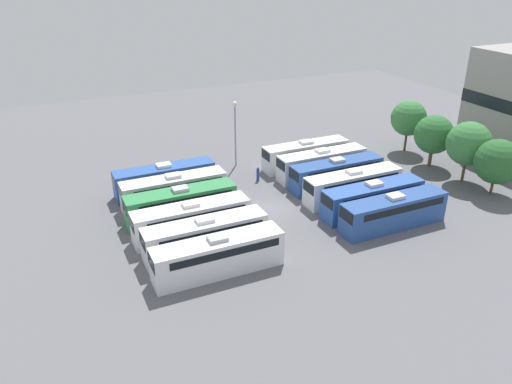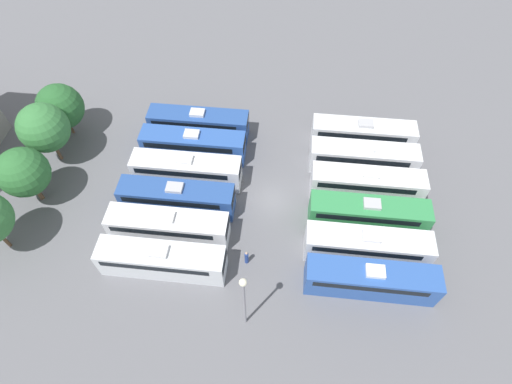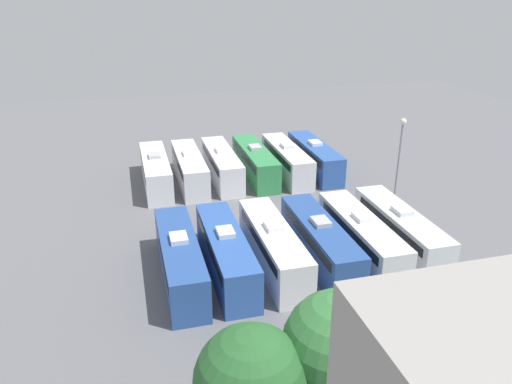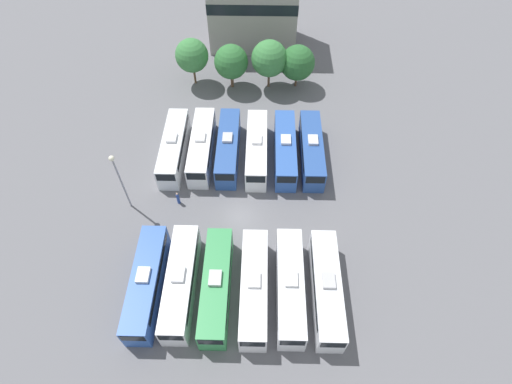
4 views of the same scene
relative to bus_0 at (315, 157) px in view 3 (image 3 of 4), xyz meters
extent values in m
plane|color=slate|center=(8.74, 9.26, -1.76)|extent=(110.60, 110.60, 0.00)
cube|color=#2D56A8|center=(0.00, -0.03, -0.15)|extent=(2.54, 11.40, 3.21)
cube|color=black|center=(0.00, 0.25, 0.75)|extent=(2.58, 9.69, 0.71)
cube|color=black|center=(0.00, -5.73, 0.74)|extent=(2.24, 0.08, 1.12)
cube|color=white|center=(0.00, -0.03, 1.62)|extent=(1.20, 1.60, 0.35)
cube|color=silver|center=(3.35, 0.08, -0.15)|extent=(2.54, 11.40, 3.21)
cube|color=black|center=(3.35, 0.37, 0.75)|extent=(2.58, 9.69, 0.71)
cube|color=black|center=(3.35, -5.61, 0.74)|extent=(2.24, 0.08, 1.12)
cube|color=silver|center=(3.35, 0.08, 1.62)|extent=(1.20, 1.60, 0.35)
cube|color=#338C4C|center=(6.90, -0.21, -0.15)|extent=(2.54, 11.40, 3.21)
cube|color=black|center=(6.90, 0.07, 0.75)|extent=(2.58, 9.69, 0.71)
cube|color=black|center=(6.90, -5.90, 0.74)|extent=(2.24, 0.08, 1.12)
cube|color=#B2B2B7|center=(6.90, -0.21, 1.62)|extent=(1.20, 1.60, 0.35)
cube|color=white|center=(10.61, -0.30, -0.15)|extent=(2.54, 11.40, 3.21)
cube|color=black|center=(10.61, -0.02, 0.75)|extent=(2.58, 9.69, 0.71)
cube|color=black|center=(10.61, -6.00, 0.74)|extent=(2.24, 0.08, 1.12)
cube|color=white|center=(10.61, -0.30, 1.62)|extent=(1.20, 1.60, 0.35)
cube|color=silver|center=(14.13, -0.12, -0.15)|extent=(2.54, 11.40, 3.21)
cube|color=black|center=(14.13, 0.16, 0.75)|extent=(2.58, 9.69, 0.71)
cube|color=black|center=(14.13, -5.81, 0.74)|extent=(2.24, 0.08, 1.12)
cube|color=white|center=(14.13, -0.12, 1.62)|extent=(1.20, 1.60, 0.35)
cube|color=silver|center=(17.67, -0.23, -0.15)|extent=(2.54, 11.40, 3.21)
cube|color=black|center=(17.67, 0.05, 0.75)|extent=(2.58, 9.69, 0.71)
cube|color=black|center=(17.67, -5.92, 0.74)|extent=(2.24, 0.08, 1.12)
cube|color=#B2B2B7|center=(17.67, -0.23, 1.62)|extent=(1.20, 1.60, 0.35)
cube|color=silver|center=(-0.07, 18.51, -0.15)|extent=(2.54, 11.40, 3.21)
cube|color=black|center=(-0.07, 18.79, 0.75)|extent=(2.58, 9.69, 0.71)
cube|color=black|center=(-0.07, 12.81, 0.74)|extent=(2.24, 0.08, 1.12)
cube|color=silver|center=(-0.07, 18.51, 1.62)|extent=(1.20, 1.60, 0.35)
cube|color=silver|center=(3.45, 18.75, -0.15)|extent=(2.54, 11.40, 3.21)
cube|color=black|center=(3.45, 19.04, 0.75)|extent=(2.58, 9.69, 0.71)
cube|color=black|center=(3.45, 13.06, 0.74)|extent=(2.24, 0.08, 1.12)
cube|color=white|center=(3.45, 18.75, 1.62)|extent=(1.20, 1.60, 0.35)
cube|color=#284C93|center=(6.84, 18.69, -0.15)|extent=(2.54, 11.40, 3.21)
cube|color=black|center=(6.84, 18.97, 0.75)|extent=(2.58, 9.69, 0.71)
cube|color=black|center=(6.84, 12.99, 0.74)|extent=(2.24, 0.08, 1.12)
cube|color=#B2B2B7|center=(6.84, 18.69, 1.62)|extent=(1.20, 1.60, 0.35)
cube|color=silver|center=(10.47, 18.47, -0.15)|extent=(2.54, 11.40, 3.21)
cube|color=black|center=(10.47, 18.75, 0.75)|extent=(2.58, 9.69, 0.71)
cube|color=black|center=(10.47, 12.78, 0.74)|extent=(2.24, 0.08, 1.12)
cube|color=white|center=(10.47, 18.47, 1.62)|extent=(1.20, 1.60, 0.35)
cube|color=#2D56A8|center=(14.08, 18.48, -0.15)|extent=(2.54, 11.40, 3.21)
cube|color=black|center=(14.08, 18.77, 0.75)|extent=(2.58, 9.69, 0.71)
cube|color=black|center=(14.08, 12.79, 0.74)|extent=(2.24, 0.08, 1.12)
cube|color=silver|center=(14.08, 18.48, 1.62)|extent=(1.20, 1.60, 0.35)
cube|color=#284C93|center=(17.43, 18.51, -0.15)|extent=(2.54, 11.40, 3.21)
cube|color=black|center=(17.43, 18.80, 0.75)|extent=(2.58, 9.69, 0.71)
cube|color=black|center=(17.43, 12.82, 0.74)|extent=(2.24, 0.08, 1.12)
cube|color=silver|center=(17.43, 18.51, 1.62)|extent=(1.20, 1.60, 0.35)
cylinder|color=navy|center=(1.39, 11.06, -0.97)|extent=(0.36, 0.36, 1.58)
sphere|color=tan|center=(1.39, 11.06, -0.06)|extent=(0.24, 0.24, 0.24)
cylinder|color=gray|center=(-4.22, 10.49, 2.26)|extent=(0.20, 0.20, 8.03)
sphere|color=#EAE5C6|center=(-4.22, 10.49, 6.45)|extent=(0.60, 0.60, 0.60)
cylinder|color=brown|center=(6.47, 33.32, -0.47)|extent=(0.46, 0.46, 2.57)
sphere|color=#2D6B33|center=(6.47, 33.32, 2.54)|extent=(4.93, 4.93, 4.93)
sphere|color=#387A3D|center=(11.98, 33.44, 3.08)|extent=(5.21, 5.21, 5.21)
sphere|color=#28602D|center=(16.10, 33.66, 2.27)|extent=(5.07, 5.07, 5.07)
camera|label=1|loc=(51.72, -12.37, 22.92)|focal=35.00mm
camera|label=2|loc=(-15.34, 8.42, 32.44)|focal=28.00mm
camera|label=3|loc=(20.20, 49.75, 18.14)|focal=35.00mm
camera|label=4|loc=(11.15, -16.90, 36.47)|focal=28.00mm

